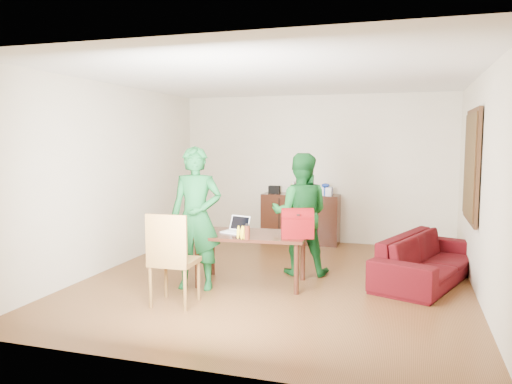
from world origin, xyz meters
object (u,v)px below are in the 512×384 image
(laptop, at_px, (234,229))
(red_bag, at_px, (297,226))
(table, at_px, (252,240))
(bottle, at_px, (247,232))
(person_far, at_px, (300,214))
(sofa, at_px, (428,259))
(person_near, at_px, (196,218))
(chair, at_px, (174,278))

(laptop, bearing_deg, red_bag, 12.39)
(table, distance_m, laptop, 0.27)
(bottle, bearing_deg, person_far, 68.63)
(person_far, xyz_separation_m, sofa, (1.72, 0.12, -0.55))
(person_far, distance_m, red_bag, 0.79)
(person_far, height_order, sofa, person_far)
(bottle, distance_m, red_bag, 0.64)
(red_bag, relative_size, sofa, 0.19)
(sofa, bearing_deg, person_near, 133.67)
(table, height_order, bottle, bottle)
(table, bearing_deg, person_near, -153.13)
(chair, height_order, bottle, chair)
(laptop, height_order, red_bag, red_bag)
(person_near, height_order, sofa, person_near)
(laptop, xyz_separation_m, red_bag, (0.87, -0.07, 0.10))
(table, height_order, red_bag, red_bag)
(person_far, relative_size, bottle, 8.66)
(person_near, distance_m, red_bag, 1.28)
(table, bearing_deg, laptop, 177.47)
(chair, relative_size, laptop, 3.06)
(chair, distance_m, sofa, 3.38)
(laptop, bearing_deg, chair, -92.03)
(laptop, xyz_separation_m, bottle, (0.31, -0.39, 0.06))
(table, height_order, sofa, table)
(person_near, height_order, bottle, person_near)
(table, xyz_separation_m, red_bag, (0.63, -0.08, 0.23))
(table, distance_m, red_bag, 0.67)
(bottle, bearing_deg, laptop, 128.55)
(laptop, height_order, sofa, laptop)
(person_far, bearing_deg, red_bag, 91.40)
(bottle, bearing_deg, chair, -136.08)
(table, relative_size, person_far, 0.88)
(sofa, bearing_deg, table, 131.03)
(red_bag, bearing_deg, laptop, 158.19)
(table, xyz_separation_m, person_near, (-0.62, -0.38, 0.31))
(chair, bearing_deg, table, 58.30)
(person_near, distance_m, bottle, 0.70)
(person_near, height_order, red_bag, person_near)
(person_far, height_order, bottle, person_far)
(table, relative_size, person_near, 0.83)
(chair, bearing_deg, laptop, 69.09)
(table, relative_size, bottle, 7.58)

